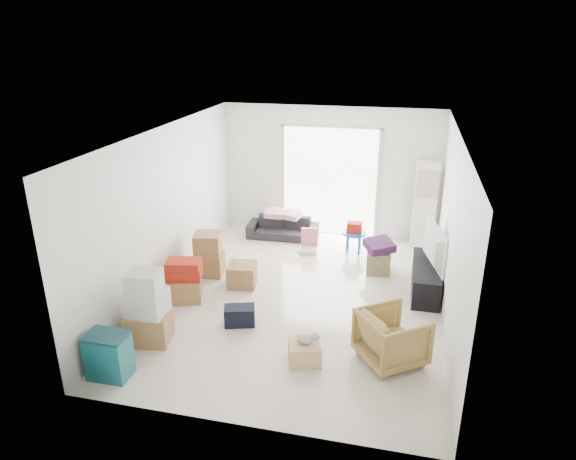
% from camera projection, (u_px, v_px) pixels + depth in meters
% --- Properties ---
extents(room_shell, '(4.98, 6.48, 3.18)m').
position_uv_depth(room_shell, '(300.00, 221.00, 7.92)').
color(room_shell, beige).
rests_on(room_shell, ground).
extents(sliding_door, '(2.10, 0.04, 2.33)m').
position_uv_depth(sliding_door, '(330.00, 177.00, 10.66)').
color(sliding_door, white).
rests_on(sliding_door, room_shell).
extents(ac_tower, '(0.45, 0.30, 1.75)m').
position_uv_depth(ac_tower, '(425.00, 206.00, 10.08)').
color(ac_tower, white).
rests_on(ac_tower, room_shell).
extents(tv_console, '(0.43, 1.44, 0.48)m').
position_uv_depth(tv_console, '(426.00, 278.00, 8.55)').
color(tv_console, black).
rests_on(tv_console, room_shell).
extents(television, '(0.91, 1.28, 0.15)m').
position_uv_depth(television, '(428.00, 261.00, 8.44)').
color(television, black).
rests_on(television, tv_console).
extents(sofa, '(1.49, 0.48, 0.58)m').
position_uv_depth(sofa, '(283.00, 225.00, 10.77)').
color(sofa, '#242429').
rests_on(sofa, room_shell).
extents(pillow_left, '(0.35, 0.28, 0.11)m').
position_uv_depth(pillow_left, '(274.00, 208.00, 10.71)').
color(pillow_left, '#C992A1').
rests_on(pillow_left, sofa).
extents(pillow_right, '(0.44, 0.40, 0.13)m').
position_uv_depth(pillow_right, '(292.00, 209.00, 10.61)').
color(pillow_right, '#C992A1').
rests_on(pillow_right, sofa).
extents(armchair, '(1.02, 1.04, 0.78)m').
position_uv_depth(armchair, '(392.00, 335.00, 6.67)').
color(armchair, '#A6844A').
rests_on(armchair, room_shell).
extents(storage_bins, '(0.53, 0.37, 0.61)m').
position_uv_depth(storage_bins, '(109.00, 355.00, 6.40)').
color(storage_bins, '#145D67').
rests_on(storage_bins, room_shell).
extents(box_stack_a, '(0.67, 0.59, 1.07)m').
position_uv_depth(box_stack_a, '(147.00, 310.00, 7.08)').
color(box_stack_a, '#996E45').
rests_on(box_stack_a, room_shell).
extents(box_stack_b, '(0.64, 0.64, 0.68)m').
position_uv_depth(box_stack_b, '(185.00, 281.00, 8.27)').
color(box_stack_b, '#996E45').
rests_on(box_stack_b, room_shell).
extents(box_stack_c, '(0.56, 0.53, 0.78)m').
position_uv_depth(box_stack_c, '(208.00, 254.00, 9.11)').
color(box_stack_c, '#996E45').
rests_on(box_stack_c, room_shell).
extents(loose_box, '(0.53, 0.53, 0.39)m').
position_uv_depth(loose_box, '(242.00, 275.00, 8.76)').
color(loose_box, '#996E45').
rests_on(loose_box, room_shell).
extents(duffel_bag, '(0.51, 0.39, 0.29)m').
position_uv_depth(duffel_bag, '(240.00, 316.00, 7.60)').
color(duffel_bag, black).
rests_on(duffel_bag, room_shell).
extents(ottoman, '(0.44, 0.44, 0.41)m').
position_uv_depth(ottoman, '(378.00, 261.00, 9.24)').
color(ottoman, '#928455').
rests_on(ottoman, room_shell).
extents(blanket, '(0.62, 0.62, 0.14)m').
position_uv_depth(blanket, '(379.00, 247.00, 9.14)').
color(blanket, '#492050').
rests_on(blanket, ottoman).
extents(kids_table, '(0.47, 0.47, 0.60)m').
position_uv_depth(kids_table, '(354.00, 231.00, 10.04)').
color(kids_table, blue).
rests_on(kids_table, room_shell).
extents(toy_walker, '(0.39, 0.36, 0.47)m').
position_uv_depth(toy_walker, '(308.00, 245.00, 10.13)').
color(toy_walker, silver).
rests_on(toy_walker, room_shell).
extents(wood_crate, '(0.52, 0.52, 0.28)m').
position_uv_depth(wood_crate, '(305.00, 352.00, 6.76)').
color(wood_crate, '#E3B383').
rests_on(wood_crate, room_shell).
extents(plush_bunny, '(0.30, 0.17, 0.15)m').
position_uv_depth(plush_bunny, '(307.00, 338.00, 6.69)').
color(plush_bunny, '#B2ADA8').
rests_on(plush_bunny, wood_crate).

